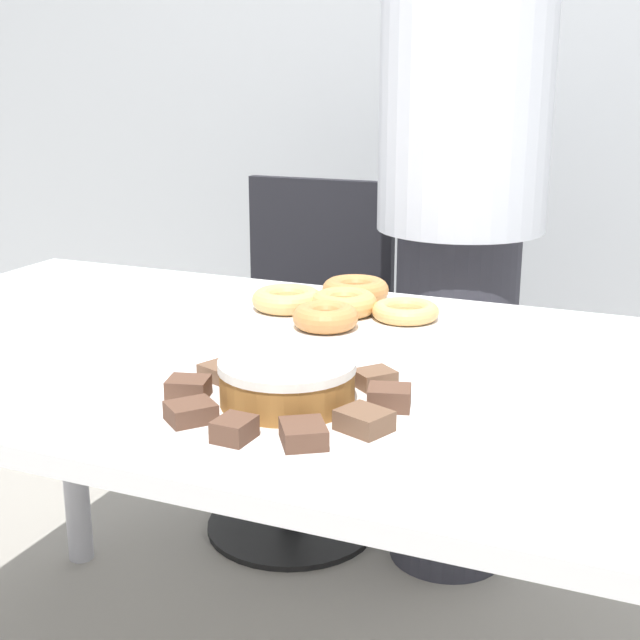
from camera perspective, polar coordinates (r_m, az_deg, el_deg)
wall_back at (r=2.77m, az=13.70°, el=18.29°), size 8.00×0.05×2.60m
table at (r=1.38m, az=0.82°, el=-5.84°), size 1.76×0.88×0.74m
person_standing at (r=2.01m, az=8.92°, el=7.42°), size 0.37×0.37×1.67m
office_chair_left at (r=2.28m, az=-1.32°, el=-3.13°), size 0.45×0.45×0.89m
plate_cake at (r=1.16m, az=-2.09°, el=-5.54°), size 0.35×0.35×0.01m
plate_donuts at (r=1.57m, az=1.54°, el=0.22°), size 0.35×0.35×0.01m
frosted_cake at (r=1.15m, az=-2.11°, el=-3.96°), size 0.18×0.18×0.06m
lamington_0 at (r=1.14m, az=4.46°, el=-4.97°), size 0.06×0.06×0.03m
lamington_1 at (r=1.21m, az=3.50°, el=-3.74°), size 0.07×0.07×0.02m
lamington_2 at (r=1.26m, az=0.70°, el=-2.84°), size 0.04×0.05×0.03m
lamington_3 at (r=1.28m, az=-2.94°, el=-2.63°), size 0.07×0.07×0.03m
lamington_4 at (r=1.25m, az=-6.32°, el=-3.31°), size 0.07×0.06×0.02m
lamington_5 at (r=1.18m, az=-8.42°, el=-4.33°), size 0.06×0.06×0.03m
lamington_6 at (r=1.11m, az=-8.27°, el=-5.85°), size 0.07×0.07×0.02m
lamington_7 at (r=1.05m, az=-5.50°, el=-6.97°), size 0.04×0.05×0.03m
lamington_8 at (r=1.03m, az=-1.07°, el=-7.29°), size 0.07×0.08×0.02m
lamington_9 at (r=1.07m, az=2.84°, el=-6.44°), size 0.07×0.07×0.03m
donut_0 at (r=1.56m, az=1.55°, el=1.10°), size 0.12×0.12×0.04m
donut_1 at (r=1.59m, az=-2.13°, el=1.33°), size 0.13×0.13×0.04m
donut_2 at (r=1.48m, az=0.35°, el=0.20°), size 0.11×0.11×0.04m
donut_3 at (r=1.54m, az=5.49°, el=0.57°), size 0.12×0.12×0.03m
donut_4 at (r=1.66m, az=2.28°, el=1.95°), size 0.12×0.12×0.04m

